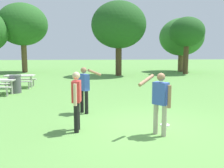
# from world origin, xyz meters

# --- Properties ---
(ground_plane) EXTENTS (120.00, 120.00, 0.00)m
(ground_plane) POSITION_xyz_m (0.00, 0.00, 0.00)
(ground_plane) COLOR #609947
(person_thrower) EXTENTS (0.84, 0.49, 1.64)m
(person_thrower) POSITION_xyz_m (-1.85, 1.78, 0.96)
(person_thrower) COLOR black
(person_thrower) RESTS_ON ground
(person_catcher) EXTENTS (0.84, 0.49, 1.64)m
(person_catcher) POSITION_xyz_m (0.16, -0.68, 0.96)
(person_catcher) COLOR #B7AD93
(person_catcher) RESTS_ON ground
(person_bystander) EXTENTS (0.25, 0.61, 1.64)m
(person_bystander) POSITION_xyz_m (-2.01, -0.16, 0.94)
(person_bystander) COLOR black
(person_bystander) RESTS_ON ground
(frisbee) EXTENTS (0.29, 0.29, 0.03)m
(frisbee) POSITION_xyz_m (0.56, 0.12, 0.01)
(frisbee) COLOR white
(frisbee) RESTS_ON ground
(picnic_table_far) EXTENTS (1.71, 1.43, 0.77)m
(picnic_table_far) POSITION_xyz_m (-5.93, 8.30, 0.56)
(picnic_table_far) COLOR beige
(picnic_table_far) RESTS_ON ground
(trash_can_beside_table) EXTENTS (0.59, 0.59, 0.96)m
(trash_can_beside_table) POSITION_xyz_m (-5.60, 6.35, 0.48)
(trash_can_beside_table) COLOR #515156
(trash_can_beside_table) RESTS_ON ground
(tree_broad_center) EXTENTS (5.13, 5.13, 7.18)m
(tree_broad_center) POSITION_xyz_m (-8.65, 19.64, 4.97)
(tree_broad_center) COLOR brown
(tree_broad_center) RESTS_ON ground
(tree_far_right) EXTENTS (4.93, 4.93, 6.66)m
(tree_far_right) POSITION_xyz_m (0.92, 15.22, 4.53)
(tree_far_right) COLOR #4C3823
(tree_far_right) RESTS_ON ground
(tree_slender_mid) EXTENTS (3.35, 3.35, 5.51)m
(tree_slender_mid) POSITION_xyz_m (7.67, 16.22, 4.03)
(tree_slender_mid) COLOR #4C3823
(tree_slender_mid) RESTS_ON ground
(tree_back_left) EXTENTS (4.80, 4.80, 5.83)m
(tree_back_left) POSITION_xyz_m (8.31, 19.24, 3.77)
(tree_back_left) COLOR brown
(tree_back_left) RESTS_ON ground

